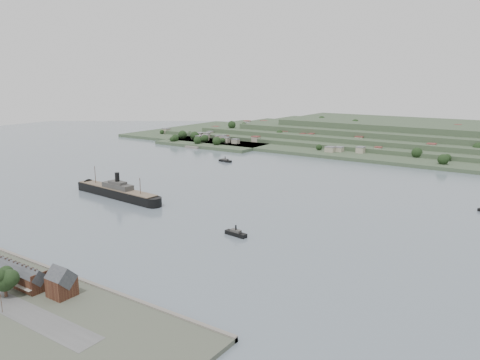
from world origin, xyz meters
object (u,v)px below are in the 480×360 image
Objects in this scene: gabled_building at (62,283)px; tugboat at (236,233)px; steamship at (115,191)px; terrace_row at (6,269)px; fig_tree at (4,279)px.

gabled_building reaches higher than tugboat.
steamship reaches higher than gabled_building.
terrace_row is at bearing -59.27° from steamship.
terrace_row is 161.47m from steamship.
gabled_building is at bearing 6.12° from terrace_row.
fig_tree is at bearing -105.39° from tugboat.
steamship is at bearing 123.91° from fig_tree.
terrace_row reaches higher than tugboat.
steamship is at bearing 120.73° from terrace_row.
fig_tree is (-34.88, -126.68, 8.85)m from tugboat.
gabled_building is at bearing -97.81° from tugboat.
steamship is 6.54× the size of tugboat.
steamship is (-82.50, 138.79, -2.31)m from terrace_row.
fig_tree is at bearing -30.76° from terrace_row.
gabled_building is at bearing 37.02° from fig_tree.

